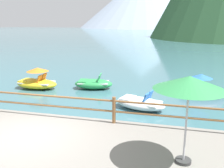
{
  "coord_description": "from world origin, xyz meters",
  "views": [
    {
      "loc": [
        4.27,
        -6.32,
        3.87
      ],
      "look_at": [
        1.45,
        5.0,
        0.9
      ],
      "focal_mm": 39.7,
      "sensor_mm": 36.0,
      "label": 1
    }
  ],
  "objects_px": {
    "pedal_boat_2": "(140,103)",
    "pedal_boat_3": "(37,82)",
    "beach_umbrella": "(189,84)",
    "pedal_boat_1": "(93,84)",
    "pedal_boat_0": "(202,89)"
  },
  "relations": [
    {
      "from": "beach_umbrella",
      "to": "pedal_boat_2",
      "type": "bearing_deg",
      "value": 109.99
    },
    {
      "from": "pedal_boat_1",
      "to": "pedal_boat_2",
      "type": "height_order",
      "value": "pedal_boat_1"
    },
    {
      "from": "pedal_boat_2",
      "to": "pedal_boat_3",
      "type": "height_order",
      "value": "pedal_boat_3"
    },
    {
      "from": "beach_umbrella",
      "to": "pedal_boat_0",
      "type": "relative_size",
      "value": 0.87
    },
    {
      "from": "pedal_boat_2",
      "to": "pedal_boat_3",
      "type": "relative_size",
      "value": 1.01
    },
    {
      "from": "beach_umbrella",
      "to": "pedal_boat_1",
      "type": "distance_m",
      "value": 9.26
    },
    {
      "from": "pedal_boat_1",
      "to": "pedal_boat_3",
      "type": "height_order",
      "value": "pedal_boat_3"
    },
    {
      "from": "pedal_boat_1",
      "to": "pedal_boat_3",
      "type": "relative_size",
      "value": 0.95
    },
    {
      "from": "pedal_boat_0",
      "to": "pedal_boat_1",
      "type": "height_order",
      "value": "pedal_boat_0"
    },
    {
      "from": "pedal_boat_0",
      "to": "pedal_boat_2",
      "type": "relative_size",
      "value": 1.01
    },
    {
      "from": "beach_umbrella",
      "to": "pedal_boat_2",
      "type": "relative_size",
      "value": 0.88
    },
    {
      "from": "pedal_boat_3",
      "to": "pedal_boat_1",
      "type": "bearing_deg",
      "value": 13.2
    },
    {
      "from": "pedal_boat_0",
      "to": "pedal_boat_3",
      "type": "xyz_separation_m",
      "value": [
        -9.31,
        -0.58,
        0.02
      ]
    },
    {
      "from": "beach_umbrella",
      "to": "pedal_boat_0",
      "type": "xyz_separation_m",
      "value": [
        1.17,
        7.39,
        -2.05
      ]
    },
    {
      "from": "beach_umbrella",
      "to": "pedal_boat_1",
      "type": "bearing_deg",
      "value": 122.79
    }
  ]
}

